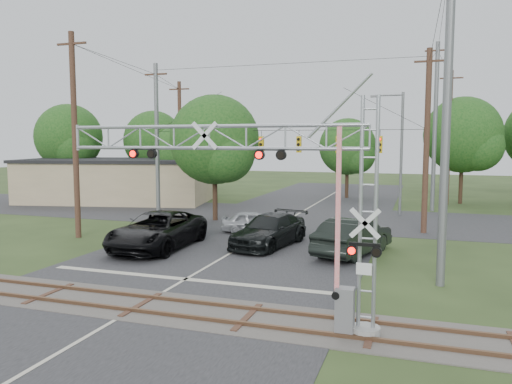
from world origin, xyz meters
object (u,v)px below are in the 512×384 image
(pickup_black, at_px, (158,230))
(car_dark, at_px, (269,230))
(commercial_building, at_px, (118,180))
(streetlight, at_px, (399,147))
(traffic_signal_span, at_px, (293,142))
(crossing_gantry, at_px, (266,187))
(sedan_silver, at_px, (254,222))

(pickup_black, height_order, car_dark, pickup_black)
(commercial_building, distance_m, streetlight, 26.33)
(commercial_building, bearing_deg, traffic_signal_span, -35.03)
(car_dark, bearing_deg, streetlight, 77.40)
(streetlight, bearing_deg, pickup_black, -125.01)
(crossing_gantry, relative_size, sedan_silver, 2.59)
(crossing_gantry, relative_size, pickup_black, 1.49)
(car_dark, relative_size, streetlight, 0.63)
(sedan_silver, relative_size, commercial_building, 0.21)
(traffic_signal_span, height_order, pickup_black, traffic_signal_span)
(crossing_gantry, relative_size, streetlight, 1.11)
(crossing_gantry, distance_m, streetlight, 25.89)
(commercial_building, bearing_deg, crossing_gantry, -60.74)
(traffic_signal_span, bearing_deg, car_dark, -86.36)
(sedan_silver, bearing_deg, crossing_gantry, -174.52)
(sedan_silver, height_order, streetlight, streetlight)
(crossing_gantry, height_order, sedan_silver, crossing_gantry)
(traffic_signal_span, xyz_separation_m, commercial_building, (-19.49, 8.31, -3.66))
(crossing_gantry, distance_m, pickup_black, 13.14)
(commercial_building, bearing_deg, streetlight, -14.01)
(car_dark, height_order, commercial_building, commercial_building)
(traffic_signal_span, height_order, car_dark, traffic_signal_span)
(traffic_signal_span, distance_m, commercial_building, 21.50)
(pickup_black, relative_size, streetlight, 0.74)
(traffic_signal_span, height_order, sedan_silver, traffic_signal_span)
(commercial_building, bearing_deg, car_dark, -49.18)
(pickup_black, bearing_deg, crossing_gantry, -46.76)
(traffic_signal_span, height_order, commercial_building, traffic_signal_span)
(traffic_signal_span, xyz_separation_m, sedan_silver, (-1.67, -3.33, -5.03))
(crossing_gantry, height_order, traffic_signal_span, traffic_signal_span)
(car_dark, xyz_separation_m, commercial_building, (-19.92, 15.16, 1.19))
(pickup_black, relative_size, commercial_building, 0.37)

